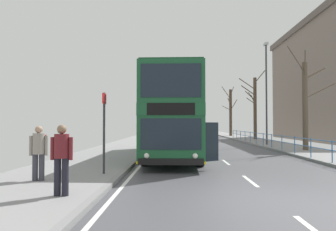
# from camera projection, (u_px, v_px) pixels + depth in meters

# --- Properties ---
(ground) EXTENTS (15.80, 140.00, 0.20)m
(ground) POSITION_uv_depth(u_px,v_px,m) (246.00, 199.00, 7.35)
(ground) COLOR #49494F
(double_decker_bus_main) EXTENTS (3.25, 11.22, 4.33)m
(double_decker_bus_main) POSITION_uv_depth(u_px,v_px,m) (174.00, 116.00, 16.83)
(double_decker_bus_main) COLOR #19512D
(double_decker_bus_main) RESTS_ON ground
(pedestrian_railing_far_kerb) EXTENTS (0.05, 30.04, 0.97)m
(pedestrian_railing_far_kerb) POSITION_uv_depth(u_px,v_px,m) (272.00, 138.00, 22.07)
(pedestrian_railing_far_kerb) COLOR #386BA8
(pedestrian_railing_far_kerb) RESTS_ON ground
(pedestrian_with_backpack) EXTENTS (0.55, 0.56, 1.63)m
(pedestrian_with_backpack) POSITION_uv_depth(u_px,v_px,m) (39.00, 149.00, 9.27)
(pedestrian_with_backpack) COLOR #383842
(pedestrian_with_backpack) RESTS_ON ground
(pedestrian_companion) EXTENTS (0.54, 0.35, 1.67)m
(pedestrian_companion) POSITION_uv_depth(u_px,v_px,m) (62.00, 155.00, 7.29)
(pedestrian_companion) COLOR black
(pedestrian_companion) RESTS_ON ground
(bus_stop_sign_near) EXTENTS (0.08, 0.44, 2.76)m
(bus_stop_sign_near) POSITION_uv_depth(u_px,v_px,m) (104.00, 124.00, 10.56)
(bus_stop_sign_near) COLOR #2D2D33
(bus_stop_sign_near) RESTS_ON ground
(street_lamp_far_side) EXTENTS (0.28, 0.60, 8.46)m
(street_lamp_far_side) POSITION_uv_depth(u_px,v_px,m) (266.00, 86.00, 25.64)
(street_lamp_far_side) COLOR #38383D
(street_lamp_far_side) RESTS_ON ground
(bare_tree_far_00) EXTENTS (3.33, 2.39, 6.59)m
(bare_tree_far_00) POSITION_uv_depth(u_px,v_px,m) (305.00, 103.00, 20.09)
(bare_tree_far_00) COLOR brown
(bare_tree_far_00) RESTS_ON ground
(bare_tree_far_01) EXTENTS (2.71, 1.62, 7.75)m
(bare_tree_far_01) POSITION_uv_depth(u_px,v_px,m) (255.00, 106.00, 35.02)
(bare_tree_far_01) COLOR #4C3D2D
(bare_tree_far_01) RESTS_ON ground
(bare_tree_far_02) EXTENTS (2.27, 1.90, 7.00)m
(bare_tree_far_02) POSITION_uv_depth(u_px,v_px,m) (231.00, 112.00, 44.22)
(bare_tree_far_02) COLOR #4C3D2D
(bare_tree_far_02) RESTS_ON ground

